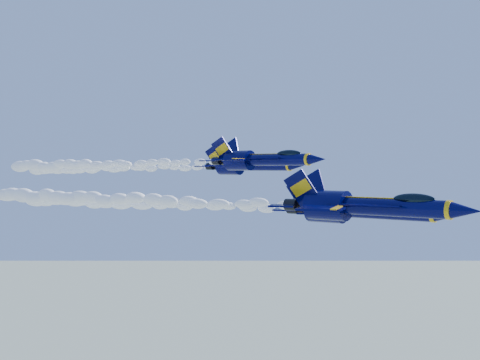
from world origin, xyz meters
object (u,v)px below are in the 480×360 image
Objects in this scene: jet_second at (358,209)px; jet_lead at (363,206)px; jet_third at (260,159)px; jet_fourth at (248,165)px.

jet_lead is at bearing -59.84° from jet_second.
jet_third is (-17.24, 8.07, 4.88)m from jet_second.
jet_lead reaches higher than jet_second.
jet_fourth is at bearing 146.84° from jet_second.
jet_third reaches higher than jet_second.
jet_second is at bearing -33.16° from jet_fourth.
jet_lead is 0.94× the size of jet_second.
jet_fourth is (-8.75, 8.92, -0.65)m from jet_third.
jet_lead is 0.99× the size of jet_third.
jet_second is 19.65m from jet_third.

